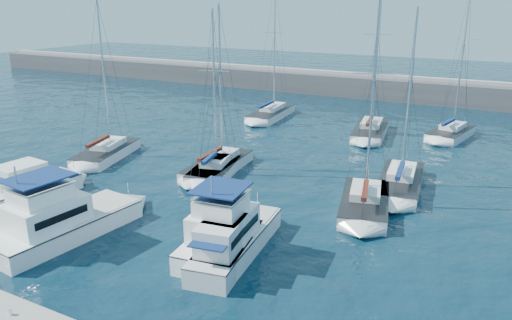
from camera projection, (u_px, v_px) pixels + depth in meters
The scene contains 15 objects.
ground at pixel (165, 231), 31.70m from camera, with size 220.00×220.00×0.00m, color #06212D.
breakwater at pixel (379, 90), 75.09m from camera, with size 160.00×6.00×4.45m.
dock_cleat_centre at pixel (11, 313), 22.23m from camera, with size 0.16×0.16×0.25m, color silver.
motor_yacht_port_outer at pixel (29, 186), 36.63m from camera, with size 3.51×6.91×3.20m.
motor_yacht_port_inner at pixel (59, 222), 30.39m from camera, with size 4.58×9.74×4.69m.
motor_yacht_stbd_inner at pixel (228, 233), 28.84m from camera, with size 4.55×8.42×4.69m.
motor_yacht_stbd_outer at pixel (225, 249), 27.48m from camera, with size 3.60×7.02×3.20m.
sailboat_mid_a at pixel (107, 152), 46.26m from camera, with size 5.03×8.52×14.50m.
sailboat_mid_b at pixel (218, 166), 42.60m from camera, with size 3.85×8.65×14.15m.
sailboat_mid_c at pixel (214, 170), 41.32m from camera, with size 4.43×6.94×13.81m.
sailboat_mid_d at pixel (365, 203), 34.79m from camera, with size 4.89×8.33×15.04m.
sailboat_mid_e at pixel (400, 182), 38.74m from camera, with size 4.10×9.14×13.94m.
sailboat_back_a at pixel (271, 113), 62.11m from camera, with size 3.76×9.61×16.47m.
sailboat_back_b at pixel (371, 130), 54.03m from camera, with size 4.54×9.51×17.04m.
sailboat_back_c at pixel (451, 133), 52.92m from camera, with size 4.41×7.65×16.48m.
Camera 1 is at (18.63, -22.70, 14.02)m, focal length 35.00 mm.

